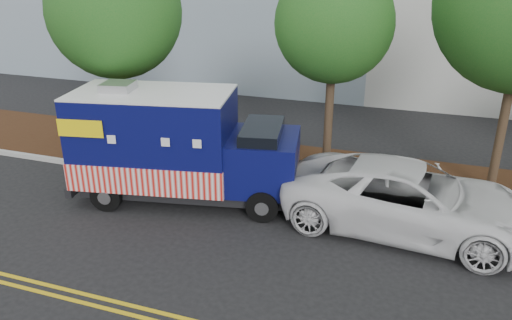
% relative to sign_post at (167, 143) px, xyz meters
% --- Properties ---
extents(ground, '(120.00, 120.00, 0.00)m').
position_rel_sign_post_xyz_m(ground, '(2.84, -1.55, -1.20)').
color(ground, black).
rests_on(ground, ground).
extents(curb, '(120.00, 0.18, 0.15)m').
position_rel_sign_post_xyz_m(curb, '(2.84, -0.15, -1.12)').
color(curb, '#9E9E99').
rests_on(curb, ground).
extents(mulch_strip, '(120.00, 4.00, 0.15)m').
position_rel_sign_post_xyz_m(mulch_strip, '(2.84, 1.95, -1.12)').
color(mulch_strip, black).
rests_on(mulch_strip, ground).
extents(centerline_near, '(120.00, 0.10, 0.01)m').
position_rel_sign_post_xyz_m(centerline_near, '(2.84, -6.00, -1.19)').
color(centerline_near, gold).
rests_on(centerline_near, ground).
extents(centerline_far, '(120.00, 0.10, 0.01)m').
position_rel_sign_post_xyz_m(centerline_far, '(2.84, -6.25, -1.19)').
color(centerline_far, gold).
rests_on(centerline_far, ground).
extents(tree_a, '(4.32, 4.32, 7.19)m').
position_rel_sign_post_xyz_m(tree_a, '(-2.23, 1.18, 3.82)').
color(tree_a, '#38281C').
rests_on(tree_a, ground).
extents(tree_b, '(3.45, 3.45, 6.62)m').
position_rel_sign_post_xyz_m(tree_b, '(4.82, 1.59, 3.68)').
color(tree_b, '#38281C').
rests_on(tree_b, ground).
extents(sign_post, '(0.06, 0.06, 2.40)m').
position_rel_sign_post_xyz_m(sign_post, '(0.00, 0.00, 0.00)').
color(sign_post, '#473828').
rests_on(sign_post, ground).
extents(food_truck, '(6.84, 3.56, 3.44)m').
position_rel_sign_post_xyz_m(food_truck, '(0.92, -1.16, 0.36)').
color(food_truck, black).
rests_on(food_truck, ground).
extents(white_car, '(6.67, 3.50, 1.79)m').
position_rel_sign_post_xyz_m(white_car, '(7.51, -0.89, -0.30)').
color(white_car, white).
rests_on(white_car, ground).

